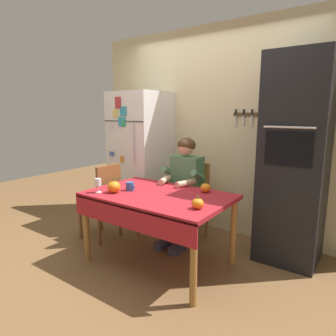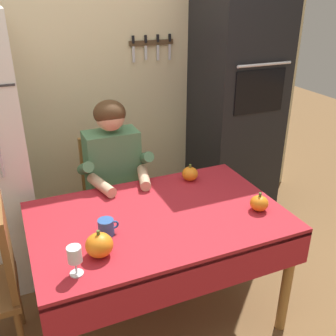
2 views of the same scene
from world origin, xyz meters
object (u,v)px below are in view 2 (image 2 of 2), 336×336
(coffee_mug, at_px, (106,227))
(pumpkin_small, at_px, (190,174))
(wall_oven, at_px, (236,101))
(pumpkin_medium, at_px, (99,245))
(pumpkin_large, at_px, (259,203))
(chair_behind_person, at_px, (110,193))
(seated_person, at_px, (116,176))
(wine_glass, at_px, (75,256))
(dining_table, at_px, (160,230))

(coffee_mug, xyz_separation_m, pumpkin_small, (0.67, 0.39, 0.00))
(wall_oven, xyz_separation_m, pumpkin_medium, (-1.44, -1.12, -0.25))
(pumpkin_large, bearing_deg, chair_behind_person, 123.30)
(seated_person, height_order, pumpkin_medium, seated_person)
(seated_person, bearing_deg, chair_behind_person, 90.00)
(coffee_mug, relative_size, wine_glass, 0.76)
(pumpkin_large, distance_m, pumpkin_small, 0.53)
(pumpkin_medium, bearing_deg, pumpkin_large, 2.85)
(chair_behind_person, bearing_deg, wine_glass, -112.19)
(pumpkin_large, bearing_deg, seated_person, 129.37)
(wall_oven, distance_m, pumpkin_large, 1.22)
(seated_person, bearing_deg, wine_glass, -116.29)
(wall_oven, xyz_separation_m, coffee_mug, (-1.36, -0.97, -0.27))
(seated_person, bearing_deg, coffee_mug, -110.11)
(chair_behind_person, bearing_deg, coffee_mug, -105.85)
(seated_person, xyz_separation_m, pumpkin_large, (0.62, -0.76, 0.05))
(chair_behind_person, xyz_separation_m, wine_glass, (-0.44, -1.08, 0.33))
(pumpkin_large, xyz_separation_m, pumpkin_medium, (-0.94, -0.05, 0.01))
(dining_table, distance_m, coffee_mug, 0.34)
(wine_glass, height_order, pumpkin_large, wine_glass)
(wine_glass, height_order, pumpkin_small, wine_glass)
(chair_behind_person, bearing_deg, pumpkin_small, -46.26)
(wine_glass, distance_m, pumpkin_small, 1.08)
(pumpkin_large, xyz_separation_m, pumpkin_small, (-0.19, 0.50, 0.00))
(seated_person, xyz_separation_m, coffee_mug, (-0.24, -0.65, 0.05))
(coffee_mug, bearing_deg, wine_glass, -129.86)
(wall_oven, height_order, seated_person, wall_oven)
(chair_behind_person, xyz_separation_m, pumpkin_small, (0.43, -0.45, 0.27))
(wine_glass, distance_m, pumpkin_medium, 0.16)
(dining_table, xyz_separation_m, pumpkin_small, (0.35, 0.34, 0.13))
(wine_glass, xyz_separation_m, pumpkin_small, (0.87, 0.63, -0.05))
(dining_table, bearing_deg, pumpkin_small, 44.04)
(dining_table, height_order, pumpkin_medium, pumpkin_medium)
(seated_person, relative_size, pumpkin_small, 10.97)
(coffee_mug, bearing_deg, seated_person, 69.89)
(coffee_mug, distance_m, pumpkin_large, 0.87)
(coffee_mug, xyz_separation_m, wine_glass, (-0.20, -0.24, 0.06))
(chair_behind_person, relative_size, pumpkin_small, 8.19)
(pumpkin_medium, relative_size, pumpkin_small, 1.22)
(wine_glass, relative_size, pumpkin_large, 1.30)
(seated_person, height_order, pumpkin_small, seated_person)
(pumpkin_large, bearing_deg, dining_table, 164.23)
(wall_oven, relative_size, coffee_mug, 19.15)
(pumpkin_large, height_order, pumpkin_small, pumpkin_small)
(pumpkin_large, relative_size, pumpkin_medium, 0.80)
(dining_table, relative_size, chair_behind_person, 1.51)
(dining_table, bearing_deg, wine_glass, -150.64)
(pumpkin_small, bearing_deg, dining_table, -135.96)
(wall_oven, xyz_separation_m, dining_table, (-1.05, -0.92, -0.39))
(wall_oven, distance_m, coffee_mug, 1.69)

